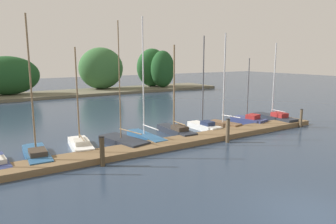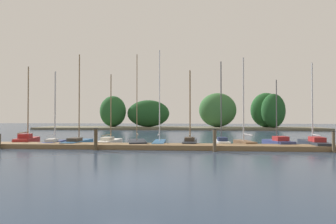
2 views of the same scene
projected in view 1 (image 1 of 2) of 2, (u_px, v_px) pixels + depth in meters
The scene contains 15 objects.
ground at pixel (312, 216), 11.10m from camera, with size 160.00×160.00×0.00m, color #28384C.
dock_pier at pixel (164, 144), 19.53m from camera, with size 27.29×1.80×0.35m.
far_shore at pixel (70, 75), 46.73m from camera, with size 54.02×8.27×7.05m.
sailboat_2 at pixel (37, 152), 17.30m from camera, with size 1.29×4.29×7.87m.
sailboat_3 at pixel (80, 144), 19.18m from camera, with size 1.54×3.76×6.19m.
sailboat_4 at pixel (122, 141), 19.97m from camera, with size 2.22×4.02×7.79m.
sailboat_5 at pixel (145, 135), 21.27m from camera, with size 1.10×4.25×8.20m.
sailboat_6 at pixel (175, 129), 22.75m from camera, with size 1.25×4.35×6.45m.
sailboat_7 at pixel (204, 125), 24.13m from camera, with size 1.06×3.31×7.16m.
sailboat_8 at pixel (224, 122), 24.81m from camera, with size 1.48×2.91×7.40m.
sailboat_9 at pixel (248, 120), 26.15m from camera, with size 1.96×3.17×5.50m.
sailboat_10 at pixel (274, 117), 27.07m from camera, with size 1.35×4.38×6.76m.
mooring_piling_1 at pixel (102, 151), 16.04m from camera, with size 0.29×0.29×1.59m.
mooring_piling_2 at pixel (228, 131), 20.50m from camera, with size 0.28×0.28×1.60m.
mooring_piling_3 at pixel (301, 118), 24.98m from camera, with size 0.23×0.23×1.48m.
Camera 1 is at (-9.83, -5.93, 5.65)m, focal length 33.19 mm.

